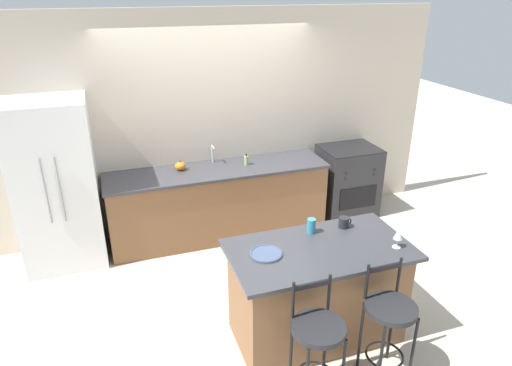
{
  "coord_description": "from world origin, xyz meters",
  "views": [
    {
      "loc": [
        -1.2,
        -4.58,
        2.93
      ],
      "look_at": [
        0.14,
        -0.63,
        1.1
      ],
      "focal_mm": 32.0,
      "sensor_mm": 36.0,
      "label": 1
    }
  ],
  "objects_px": {
    "bar_stool_near": "(317,339)",
    "soap_bottle": "(246,160)",
    "oven_range": "(347,181)",
    "pumpkin_decoration": "(180,166)",
    "wine_glass": "(398,235)",
    "coffee_mug": "(344,222)",
    "dinner_plate": "(266,254)",
    "tumbler_cup": "(311,226)",
    "bar_stool_far": "(389,319)",
    "refrigerator": "(57,185)"
  },
  "relations": [
    {
      "from": "pumpkin_decoration",
      "to": "coffee_mug",
      "type": "bearing_deg",
      "value": -58.39
    },
    {
      "from": "bar_stool_near",
      "to": "soap_bottle",
      "type": "height_order",
      "value": "soap_bottle"
    },
    {
      "from": "refrigerator",
      "to": "pumpkin_decoration",
      "type": "bearing_deg",
      "value": 4.55
    },
    {
      "from": "bar_stool_near",
      "to": "wine_glass",
      "type": "distance_m",
      "value": 1.12
    },
    {
      "from": "bar_stool_far",
      "to": "pumpkin_decoration",
      "type": "distance_m",
      "value": 2.98
    },
    {
      "from": "wine_glass",
      "to": "refrigerator",
      "type": "bearing_deg",
      "value": 141.29
    },
    {
      "from": "bar_stool_near",
      "to": "tumbler_cup",
      "type": "height_order",
      "value": "tumbler_cup"
    },
    {
      "from": "coffee_mug",
      "to": "tumbler_cup",
      "type": "height_order",
      "value": "tumbler_cup"
    },
    {
      "from": "coffee_mug",
      "to": "soap_bottle",
      "type": "relative_size",
      "value": 0.89
    },
    {
      "from": "oven_range",
      "to": "bar_stool_far",
      "type": "relative_size",
      "value": 0.95
    },
    {
      "from": "tumbler_cup",
      "to": "bar_stool_far",
      "type": "bearing_deg",
      "value": -72.76
    },
    {
      "from": "refrigerator",
      "to": "coffee_mug",
      "type": "height_order",
      "value": "refrigerator"
    },
    {
      "from": "bar_stool_far",
      "to": "tumbler_cup",
      "type": "distance_m",
      "value": 1.0
    },
    {
      "from": "oven_range",
      "to": "soap_bottle",
      "type": "distance_m",
      "value": 1.52
    },
    {
      "from": "refrigerator",
      "to": "soap_bottle",
      "type": "distance_m",
      "value": 2.16
    },
    {
      "from": "dinner_plate",
      "to": "tumbler_cup",
      "type": "relative_size",
      "value": 2.0
    },
    {
      "from": "refrigerator",
      "to": "soap_bottle",
      "type": "xyz_separation_m",
      "value": [
        2.16,
        0.02,
        0.02
      ]
    },
    {
      "from": "oven_range",
      "to": "pumpkin_decoration",
      "type": "bearing_deg",
      "value": 178.24
    },
    {
      "from": "refrigerator",
      "to": "bar_stool_far",
      "type": "bearing_deg",
      "value": -46.92
    },
    {
      "from": "tumbler_cup",
      "to": "pumpkin_decoration",
      "type": "height_order",
      "value": "tumbler_cup"
    },
    {
      "from": "refrigerator",
      "to": "tumbler_cup",
      "type": "bearing_deg",
      "value": -38.8
    },
    {
      "from": "wine_glass",
      "to": "pumpkin_decoration",
      "type": "relative_size",
      "value": 1.35
    },
    {
      "from": "bar_stool_near",
      "to": "bar_stool_far",
      "type": "xyz_separation_m",
      "value": [
        0.62,
        0.02,
        0.0
      ]
    },
    {
      "from": "bar_stool_near",
      "to": "oven_range",
      "type": "bearing_deg",
      "value": 56.94
    },
    {
      "from": "oven_range",
      "to": "dinner_plate",
      "type": "distance_m",
      "value": 2.8
    },
    {
      "from": "pumpkin_decoration",
      "to": "soap_bottle",
      "type": "xyz_separation_m",
      "value": [
        0.8,
        -0.09,
        0.01
      ]
    },
    {
      "from": "bar_stool_near",
      "to": "wine_glass",
      "type": "bearing_deg",
      "value": 25.35
    },
    {
      "from": "bar_stool_near",
      "to": "tumbler_cup",
      "type": "relative_size",
      "value": 7.39
    },
    {
      "from": "tumbler_cup",
      "to": "pumpkin_decoration",
      "type": "relative_size",
      "value": 1.05
    },
    {
      "from": "refrigerator",
      "to": "bar_stool_near",
      "type": "relative_size",
      "value": 1.87
    },
    {
      "from": "dinner_plate",
      "to": "bar_stool_near",
      "type": "bearing_deg",
      "value": -77.52
    },
    {
      "from": "dinner_plate",
      "to": "oven_range",
      "type": "bearing_deg",
      "value": 46.54
    },
    {
      "from": "wine_glass",
      "to": "tumbler_cup",
      "type": "bearing_deg",
      "value": 141.62
    },
    {
      "from": "wine_glass",
      "to": "soap_bottle",
      "type": "height_order",
      "value": "wine_glass"
    },
    {
      "from": "refrigerator",
      "to": "pumpkin_decoration",
      "type": "xyz_separation_m",
      "value": [
        1.36,
        0.11,
        0.01
      ]
    },
    {
      "from": "wine_glass",
      "to": "coffee_mug",
      "type": "bearing_deg",
      "value": 119.1
    },
    {
      "from": "coffee_mug",
      "to": "tumbler_cup",
      "type": "xyz_separation_m",
      "value": [
        -0.32,
        0.0,
        0.02
      ]
    },
    {
      "from": "refrigerator",
      "to": "dinner_plate",
      "type": "bearing_deg",
      "value": -49.32
    },
    {
      "from": "coffee_mug",
      "to": "pumpkin_decoration",
      "type": "distance_m",
      "value": 2.2
    },
    {
      "from": "oven_range",
      "to": "tumbler_cup",
      "type": "height_order",
      "value": "tumbler_cup"
    },
    {
      "from": "refrigerator",
      "to": "oven_range",
      "type": "height_order",
      "value": "refrigerator"
    },
    {
      "from": "bar_stool_far",
      "to": "soap_bottle",
      "type": "xyz_separation_m",
      "value": [
        -0.31,
        2.65,
        0.39
      ]
    },
    {
      "from": "pumpkin_decoration",
      "to": "oven_range",
      "type": "bearing_deg",
      "value": -1.76
    },
    {
      "from": "bar_stool_far",
      "to": "bar_stool_near",
      "type": "bearing_deg",
      "value": -178.15
    },
    {
      "from": "bar_stool_near",
      "to": "wine_glass",
      "type": "xyz_separation_m",
      "value": [
        0.92,
        0.44,
        0.46
      ]
    },
    {
      "from": "oven_range",
      "to": "pumpkin_decoration",
      "type": "distance_m",
      "value": 2.29
    },
    {
      "from": "oven_range",
      "to": "tumbler_cup",
      "type": "distance_m",
      "value": 2.34
    },
    {
      "from": "soap_bottle",
      "to": "wine_glass",
      "type": "bearing_deg",
      "value": -74.75
    },
    {
      "from": "bar_stool_far",
      "to": "pumpkin_decoration",
      "type": "height_order",
      "value": "pumpkin_decoration"
    },
    {
      "from": "wine_glass",
      "to": "pumpkin_decoration",
      "type": "height_order",
      "value": "wine_glass"
    }
  ]
}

